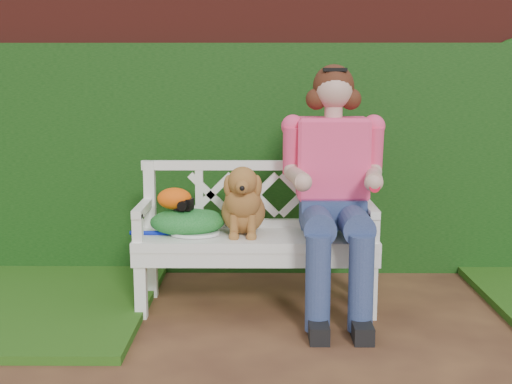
{
  "coord_description": "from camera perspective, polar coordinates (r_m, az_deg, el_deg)",
  "views": [
    {
      "loc": [
        -0.38,
        -3.39,
        1.46
      ],
      "look_at": [
        -0.42,
        0.82,
        0.75
      ],
      "focal_mm": 48.0,
      "sensor_mm": 36.0,
      "label": 1
    }
  ],
  "objects": [
    {
      "name": "garden_bench",
      "position": [
        4.38,
        0.0,
        -6.59
      ],
      "size": [
        1.65,
        0.81,
        0.48
      ],
      "primitive_type": null,
      "rotation": [
        0.0,
        0.0,
        0.14
      ],
      "color": "white",
      "rests_on": "ground"
    },
    {
      "name": "tennis_racket",
      "position": [
        4.31,
        -5.48,
        -3.42
      ],
      "size": [
        0.62,
        0.32,
        0.03
      ],
      "primitive_type": null,
      "rotation": [
        0.0,
        0.0,
        -0.12
      ],
      "color": "white",
      "rests_on": "garden_bench"
    },
    {
      "name": "ground",
      "position": [
        3.71,
        6.51,
        -13.64
      ],
      "size": [
        60.0,
        60.0,
        0.0
      ],
      "primitive_type": "plane",
      "color": "#3F2419"
    },
    {
      "name": "baseball_glove",
      "position": [
        4.31,
        -6.82,
        -0.54
      ],
      "size": [
        0.25,
        0.21,
        0.14
      ],
      "primitive_type": "ellipsoid",
      "rotation": [
        0.0,
        0.0,
        0.27
      ],
      "color": "#E8540B",
      "rests_on": "green_bag"
    },
    {
      "name": "ivy_hedge",
      "position": [
        5.12,
        4.74,
        2.7
      ],
      "size": [
        10.0,
        0.18,
        1.7
      ],
      "primitive_type": "cube",
      "color": "#214C16",
      "rests_on": "ground"
    },
    {
      "name": "dog",
      "position": [
        4.28,
        -1.08,
        -0.6
      ],
      "size": [
        0.38,
        0.46,
        0.45
      ],
      "primitive_type": null,
      "rotation": [
        0.0,
        0.0,
        -0.2
      ],
      "color": "#A6703F",
      "rests_on": "garden_bench"
    },
    {
      "name": "brick_wall",
      "position": [
        5.32,
        4.6,
        5.66
      ],
      "size": [
        10.0,
        0.3,
        2.2
      ],
      "primitive_type": "cube",
      "color": "#5A1E17",
      "rests_on": "ground"
    },
    {
      "name": "seated_woman",
      "position": [
        4.27,
        6.43,
        0.47
      ],
      "size": [
        0.75,
        0.95,
        1.58
      ],
      "primitive_type": null,
      "rotation": [
        0.0,
        0.0,
        -0.09
      ],
      "color": "#E64868",
      "rests_on": "ground"
    },
    {
      "name": "camera_item",
      "position": [
        4.29,
        -6.02,
        -1.01
      ],
      "size": [
        0.12,
        0.1,
        0.07
      ],
      "primitive_type": "cube",
      "rotation": [
        0.0,
        0.0,
        -0.23
      ],
      "color": "black",
      "rests_on": "green_bag"
    },
    {
      "name": "green_bag",
      "position": [
        4.35,
        -5.74,
        -2.43
      ],
      "size": [
        0.51,
        0.42,
        0.16
      ],
      "primitive_type": null,
      "rotation": [
        0.0,
        0.0,
        0.13
      ],
      "color": "#27872E",
      "rests_on": "garden_bench"
    }
  ]
}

